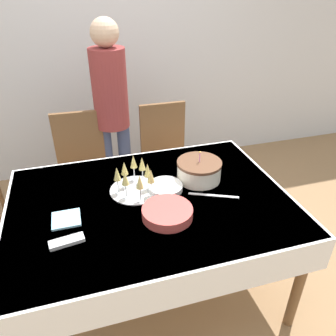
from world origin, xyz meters
TOP-DOWN VIEW (x-y plane):
  - ground_plane at (0.00, 0.00)m, footprint 12.00×12.00m
  - wall_back at (0.00, 1.81)m, footprint 8.00×0.05m
  - dining_table at (0.00, 0.00)m, footprint 1.63×1.18m
  - dining_chair_far_left at (-0.36, 0.91)m, footprint 0.44×0.44m
  - dining_chair_far_right at (0.36, 0.91)m, footprint 0.42×0.42m
  - birthday_cake at (0.35, 0.13)m, footprint 0.28×0.28m
  - champagne_tray at (-0.06, 0.12)m, footprint 0.32×0.32m
  - plate_stack_main at (0.05, -0.18)m, footprint 0.28×0.28m
  - plate_stack_dessert at (0.11, 0.07)m, footprint 0.21×0.21m
  - cake_knife at (0.37, -0.07)m, footprint 0.28×0.14m
  - fork_pile at (-0.48, -0.23)m, footprint 0.18×0.08m
  - napkin_pile at (-0.48, -0.05)m, footprint 0.15×0.15m
  - person_standing at (-0.06, 1.05)m, footprint 0.28×0.28m

SIDE VIEW (x-z plane):
  - ground_plane at x=0.00m, z-range 0.00..0.00m
  - dining_chair_far_left at x=-0.36m, z-range 0.05..1.00m
  - dining_chair_far_right at x=0.36m, z-range 0.05..1.00m
  - dining_table at x=0.00m, z-range 0.27..1.02m
  - cake_knife at x=0.37m, z-range 0.75..0.75m
  - napkin_pile at x=-0.48m, z-range 0.75..0.76m
  - fork_pile at x=-0.48m, z-range 0.75..0.77m
  - plate_stack_dessert at x=0.11m, z-range 0.75..0.78m
  - plate_stack_main at x=0.05m, z-range 0.75..0.80m
  - birthday_cake at x=0.35m, z-range 0.71..0.91m
  - champagne_tray at x=-0.06m, z-range 0.75..0.93m
  - person_standing at x=-0.06m, z-range 0.17..1.80m
  - wall_back at x=0.00m, z-range 0.00..2.70m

